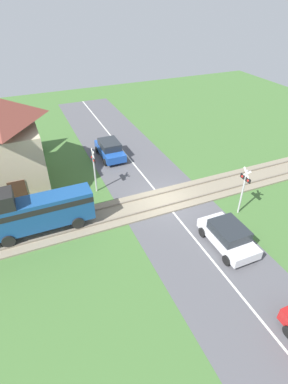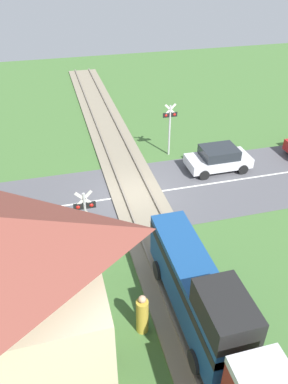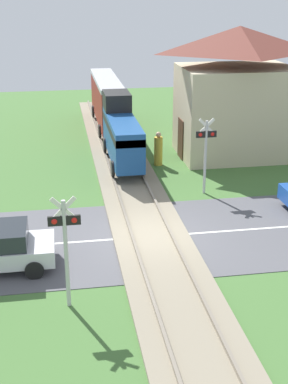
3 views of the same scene
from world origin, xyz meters
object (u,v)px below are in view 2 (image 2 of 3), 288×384
Objects in this scene: car_near_crossing at (218,158)px; crossing_signal_west_approach at (170,123)px; pedestrian_by_station at (142,315)px; crossing_signal_east_approach at (86,216)px.

car_near_crossing is 1.11× the size of crossing_signal_west_approach.
pedestrian_by_station is (7.22, 9.71, 0.04)m from car_near_crossing.
crossing_signal_west_approach is 13.34m from pedestrian_by_station.
crossing_signal_west_approach is at bearing -127.80° from crossing_signal_east_approach.
car_near_crossing is 12.10m from pedestrian_by_station.
car_near_crossing is 10.20m from crossing_signal_east_approach.
crossing_signal_west_approach is at bearing -49.01° from car_near_crossing.
crossing_signal_west_approach is 1.95× the size of pedestrian_by_station.
crossing_signal_east_approach is (8.49, 5.47, 1.41)m from car_near_crossing.
crossing_signal_east_approach is at bearing 32.77° from car_near_crossing.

